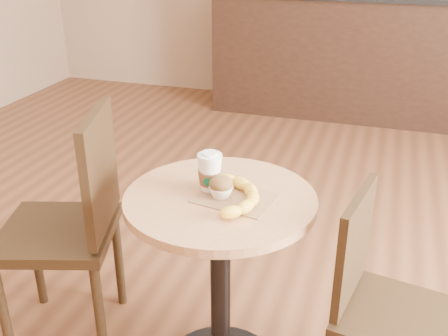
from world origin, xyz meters
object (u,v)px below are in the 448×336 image
object	(u,v)px
chair_right	(380,301)
banana	(235,196)
muffin	(221,187)
cafe_table	(220,261)
coffee_cup	(210,173)
chair_left	(73,221)

from	to	relation	value
chair_right	banana	size ratio (longest dim) A/B	2.88
chair_right	muffin	bearing A→B (deg)	104.59
cafe_table	coffee_cup	xyz separation A→B (m)	(-0.04, 0.03, 0.31)
chair_left	muffin	distance (m)	0.66
coffee_cup	muffin	size ratio (longest dim) A/B	1.71
cafe_table	coffee_cup	size ratio (longest dim) A/B	5.62
chair_right	coffee_cup	size ratio (longest dim) A/B	6.00
cafe_table	chair_left	xyz separation A→B (m)	(-0.60, 0.05, 0.02)
cafe_table	chair_right	xyz separation A→B (m)	(0.53, 0.03, -0.06)
muffin	banana	xyz separation A→B (m)	(0.05, -0.02, -0.01)
cafe_table	chair_left	bearing A→B (deg)	175.47
cafe_table	banana	size ratio (longest dim) A/B	2.70
cafe_table	coffee_cup	bearing A→B (deg)	146.09
chair_right	banana	xyz separation A→B (m)	(-0.47, -0.06, 0.33)
muffin	banana	bearing A→B (deg)	-21.35
coffee_cup	muffin	world-z (taller)	coffee_cup
chair_right	coffee_cup	distance (m)	0.68
chair_left	banana	size ratio (longest dim) A/B	3.42
chair_left	muffin	size ratio (longest dim) A/B	12.15
banana	cafe_table	bearing A→B (deg)	137.21
cafe_table	banana	world-z (taller)	banana
coffee_cup	chair_left	bearing A→B (deg)	171.03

